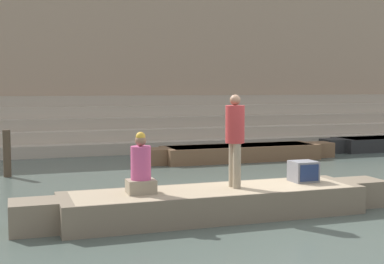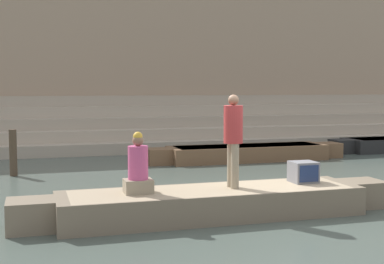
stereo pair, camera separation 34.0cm
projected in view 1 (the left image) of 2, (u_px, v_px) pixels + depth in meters
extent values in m
plane|color=#47544C|center=(264.00, 208.00, 10.01)|extent=(120.00, 120.00, 0.00)
cube|color=tan|center=(139.00, 143.00, 19.68)|extent=(36.00, 3.40, 0.39)
cube|color=#B2A28D|center=(137.00, 132.00, 19.96)|extent=(36.00, 2.72, 0.39)
cube|color=tan|center=(135.00, 121.00, 20.25)|extent=(36.00, 2.04, 0.39)
cube|color=#B2A28D|center=(133.00, 111.00, 20.54)|extent=(36.00, 1.36, 0.39)
cube|color=tan|center=(131.00, 101.00, 20.83)|extent=(36.00, 0.68, 0.39)
cube|color=tan|center=(125.00, 53.00, 21.56)|extent=(34.20, 1.20, 7.29)
cube|color=brown|center=(129.00, 137.00, 21.25)|extent=(34.20, 0.12, 0.60)
cube|color=#756651|center=(214.00, 203.00, 9.29)|extent=(5.30, 1.30, 0.49)
cube|color=tan|center=(214.00, 190.00, 9.27)|extent=(4.88, 1.20, 0.05)
cube|color=#756651|center=(361.00, 192.00, 10.26)|extent=(0.74, 0.72, 0.49)
cube|color=#756651|center=(33.00, 216.00, 8.32)|extent=(0.74, 0.72, 0.49)
cylinder|color=olive|center=(159.00, 190.00, 9.73)|extent=(2.25, 0.04, 0.04)
cylinder|color=gray|center=(233.00, 165.00, 9.48)|extent=(0.14, 0.14, 0.79)
cylinder|color=gray|center=(237.00, 166.00, 9.30)|extent=(0.14, 0.14, 0.79)
cylinder|color=#B23333|center=(235.00, 124.00, 9.33)|extent=(0.33, 0.33, 0.66)
sphere|color=#8C664C|center=(235.00, 100.00, 9.29)|extent=(0.19, 0.19, 0.19)
cube|color=gray|center=(141.00, 186.00, 8.89)|extent=(0.47, 0.37, 0.23)
cylinder|color=#C64C7F|center=(141.00, 163.00, 8.86)|extent=(0.33, 0.33, 0.56)
sphere|color=#8C664C|center=(141.00, 141.00, 8.83)|extent=(0.19, 0.19, 0.19)
sphere|color=gold|center=(141.00, 137.00, 8.82)|extent=(0.16, 0.16, 0.16)
cube|color=slate|center=(303.00, 171.00, 10.00)|extent=(0.46, 0.42, 0.39)
cube|color=navy|center=(309.00, 173.00, 9.79)|extent=(0.38, 0.02, 0.31)
cube|color=brown|center=(241.00, 153.00, 16.53)|extent=(4.93, 1.27, 0.47)
cube|color=beige|center=(241.00, 146.00, 16.51)|extent=(4.54, 1.17, 0.05)
cube|color=brown|center=(320.00, 149.00, 17.43)|extent=(0.69, 0.70, 0.47)
cube|color=brown|center=(153.00, 157.00, 15.63)|extent=(0.69, 0.70, 0.47)
cube|color=black|center=(332.00, 146.00, 18.51)|extent=(0.66, 0.70, 0.47)
cylinder|color=#473828|center=(7.00, 153.00, 13.44)|extent=(0.19, 0.19, 1.19)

